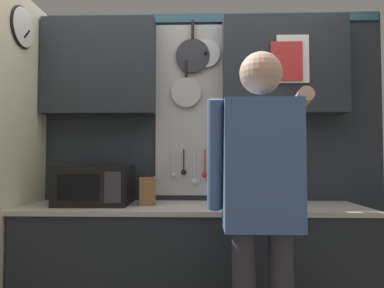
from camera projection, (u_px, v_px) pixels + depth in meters
base_cabinet_counter at (193, 272)px, 2.31m from camera, size 2.30×0.58×0.89m
back_wall_unit at (195, 121)px, 2.61m from camera, size 2.87×0.23×2.34m
microwave at (95, 185)px, 2.39m from camera, size 0.49×0.38×0.27m
knife_block at (148, 190)px, 2.38m from camera, size 0.13×0.16×0.28m
utensil_crock at (252, 193)px, 2.36m from camera, size 0.13×0.13×0.35m
person at (261, 191)px, 1.71m from camera, size 0.54×0.68×1.75m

